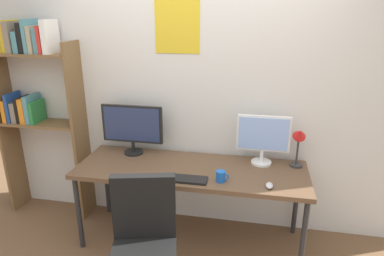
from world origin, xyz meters
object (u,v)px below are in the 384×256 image
desk (191,173)px  keyboard_main (185,179)px  desk_lamp (299,140)px  bookshelf (33,92)px  monitor_right (263,137)px  coffee_mug (221,176)px  computer_mouse (269,185)px  monitor_left (132,127)px

desk → keyboard_main: 0.24m
desk_lamp → keyboard_main: (-0.90, -0.42, -0.24)m
bookshelf → desk_lamp: bearing=-1.0°
desk → keyboard_main: (0.00, -0.23, 0.06)m
bookshelf → monitor_right: bookshelf is taller
desk → coffee_mug: 0.36m
monitor_right → desk_lamp: size_ratio=1.20×
computer_mouse → coffee_mug: 0.38m
desk_lamp → computer_mouse: bearing=-120.2°
desk_lamp → coffee_mug: size_ratio=3.63×
desk → desk_lamp: size_ratio=5.18×
keyboard_main → monitor_right: bearing=36.4°
monitor_right → coffee_mug: bearing=-128.0°
monitor_left → coffee_mug: 1.00m
monitor_right → keyboard_main: size_ratio=1.31×
monitor_right → coffee_mug: monitor_right is taller
monitor_left → monitor_right: monitor_left is taller
desk → desk_lamp: (0.90, 0.19, 0.31)m
desk → monitor_left: 0.71m
desk → desk_lamp: desk_lamp is taller
desk → bookshelf: size_ratio=1.02×
desk_lamp → computer_mouse: desk_lamp is taller
monitor_left → desk_lamp: 1.50m
desk → monitor_left: monitor_left is taller
monitor_right → keyboard_main: 0.78m
coffee_mug → keyboard_main: bearing=-172.8°
monitor_right → desk_lamp: 0.30m
desk → desk_lamp: bearing=11.7°
desk → coffee_mug: coffee_mug is taller
desk → bookshelf: 1.72m
monitor_right → bookshelf: bearing=179.5°
monitor_right → keyboard_main: monitor_right is taller
keyboard_main → computer_mouse: size_ratio=3.67×
monitor_left → keyboard_main: (0.60, -0.44, -0.26)m
desk → computer_mouse: computer_mouse is taller
monitor_left → coffee_mug: monitor_left is taller
desk_lamp → coffee_mug: 0.75m
bookshelf → coffee_mug: size_ratio=18.51×
computer_mouse → monitor_right: bearing=98.2°
bookshelf → monitor_right: 2.22m
bookshelf → desk_lamp: size_ratio=5.09×
computer_mouse → coffee_mug: coffee_mug is taller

